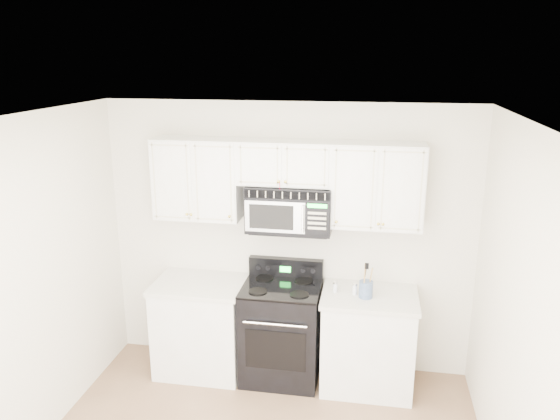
# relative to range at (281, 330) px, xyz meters

# --- Properties ---
(room) EXTENTS (3.51, 3.51, 2.61)m
(room) POSITION_rel_range_xyz_m (0.01, -1.45, 0.82)
(room) COLOR brown
(room) RESTS_ON ground
(base_cabinet_left) EXTENTS (0.86, 0.65, 0.92)m
(base_cabinet_left) POSITION_rel_range_xyz_m (-0.79, -0.01, -0.06)
(base_cabinet_left) COLOR white
(base_cabinet_left) RESTS_ON ground
(base_cabinet_right) EXTENTS (0.86, 0.65, 0.92)m
(base_cabinet_right) POSITION_rel_range_xyz_m (0.81, -0.01, -0.06)
(base_cabinet_right) COLOR white
(base_cabinet_right) RESTS_ON ground
(range) EXTENTS (0.72, 0.66, 1.11)m
(range) POSITION_rel_range_xyz_m (0.00, 0.00, 0.00)
(range) COLOR black
(range) RESTS_ON ground
(upper_cabinets) EXTENTS (2.44, 0.37, 0.75)m
(upper_cabinets) POSITION_rel_range_xyz_m (0.01, 0.14, 1.45)
(upper_cabinets) COLOR white
(upper_cabinets) RESTS_ON ground
(microwave) EXTENTS (0.77, 0.43, 0.42)m
(microwave) POSITION_rel_range_xyz_m (0.06, 0.11, 1.18)
(microwave) COLOR black
(microwave) RESTS_ON ground
(utensil_crock) EXTENTS (0.12, 0.12, 0.33)m
(utensil_crock) POSITION_rel_range_xyz_m (0.77, -0.08, 0.52)
(utensil_crock) COLOR slate
(utensil_crock) RESTS_ON base_cabinet_right
(shaker_salt) EXTENTS (0.04, 0.04, 0.10)m
(shaker_salt) POSITION_rel_range_xyz_m (0.50, -0.01, 0.49)
(shaker_salt) COLOR silver
(shaker_salt) RESTS_ON base_cabinet_right
(shaker_pepper) EXTENTS (0.05, 0.05, 0.11)m
(shaker_pepper) POSITION_rel_range_xyz_m (0.67, -0.03, 0.49)
(shaker_pepper) COLOR silver
(shaker_pepper) RESTS_ON base_cabinet_right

